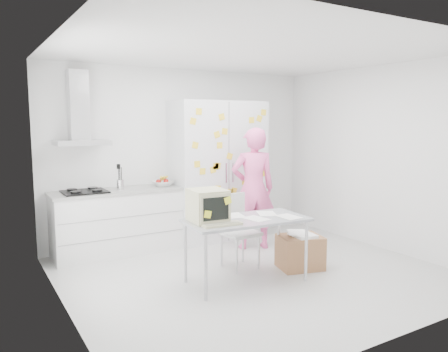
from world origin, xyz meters
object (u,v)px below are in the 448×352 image
chair (237,226)px  desk (223,212)px  person (253,189)px  cardboard_box (300,251)px

chair → desk: bearing=-138.8°
person → chair: bearing=60.2°
person → chair: person is taller
person → cardboard_box: person is taller
person → chair: size_ratio=1.89×
cardboard_box → chair: bearing=143.0°
desk → chair: size_ratio=1.55×
person → desk: person is taller
person → cardboard_box: bearing=109.0°
person → cardboard_box: (0.00, -1.07, -0.68)m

